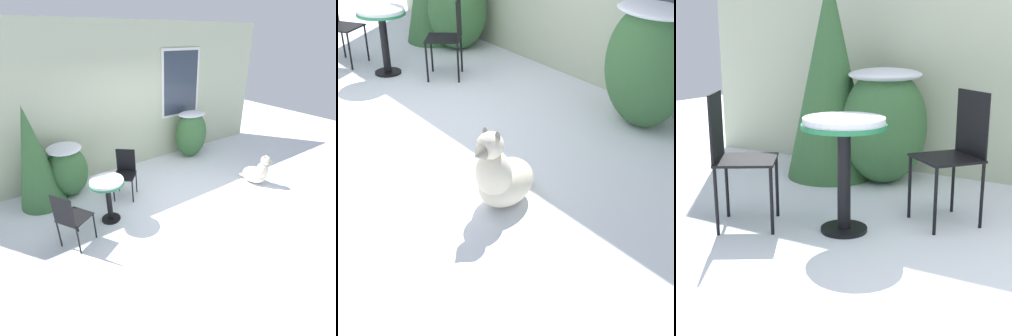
# 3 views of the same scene
# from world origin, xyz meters

# --- Properties ---
(ground_plane) EXTENTS (16.00, 16.00, 0.00)m
(ground_plane) POSITION_xyz_m (0.00, 0.00, 0.00)
(ground_plane) COLOR white
(house_wall) EXTENTS (8.00, 0.10, 3.18)m
(house_wall) POSITION_xyz_m (0.08, 2.20, 1.60)
(house_wall) COLOR #B2BC9E
(house_wall) RESTS_ON ground_plane
(shrub_left) EXTENTS (0.76, 0.82, 1.04)m
(shrub_left) POSITION_xyz_m (-1.64, 1.70, 0.56)
(shrub_left) COLOR #386638
(shrub_left) RESTS_ON ground_plane
(shrub_middle) EXTENTS (0.89, 0.62, 1.19)m
(shrub_middle) POSITION_xyz_m (1.53, 1.74, 0.63)
(shrub_middle) COLOR #386638
(shrub_middle) RESTS_ON ground_plane
(evergreen_bush) EXTENTS (0.83, 0.83, 1.89)m
(evergreen_bush) POSITION_xyz_m (-2.18, 1.64, 0.95)
(evergreen_bush) COLOR #386638
(evergreen_bush) RESTS_ON ground_plane
(patio_table) EXTENTS (0.57, 0.57, 0.80)m
(patio_table) POSITION_xyz_m (-1.34, 0.44, 0.63)
(patio_table) COLOR black
(patio_table) RESTS_ON ground_plane
(patio_chair_near_table) EXTENTS (0.57, 0.57, 0.95)m
(patio_chair_near_table) POSITION_xyz_m (-0.75, 0.99, 0.53)
(patio_chair_near_table) COLOR black
(patio_chair_near_table) RESTS_ON ground_plane
(patio_chair_far_side) EXTENTS (0.56, 0.56, 0.95)m
(patio_chair_far_side) POSITION_xyz_m (-2.05, 0.16, 0.53)
(patio_chair_far_side) COLOR black
(patio_chair_far_side) RESTS_ON ground_plane
(dog) EXTENTS (0.49, 0.72, 0.69)m
(dog) POSITION_xyz_m (1.80, -0.20, 0.25)
(dog) COLOR beige
(dog) RESTS_ON ground_plane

